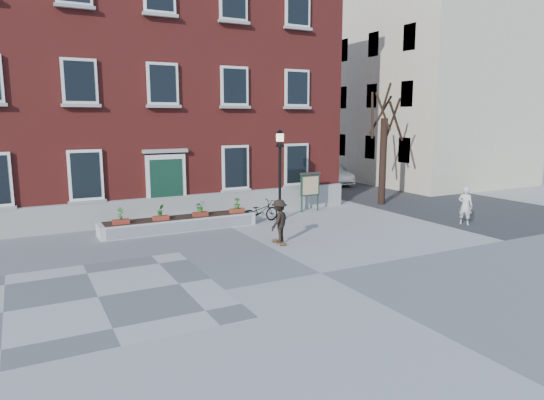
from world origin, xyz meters
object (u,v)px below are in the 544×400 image
parked_car (332,174)px  bystander (465,206)px  skateboarder (279,221)px  lamp_post (280,162)px  notice_board (310,185)px  bicycle (260,211)px

parked_car → bystander: 13.06m
bystander → skateboarder: size_ratio=1.01×
parked_car → lamp_post: size_ratio=1.04×
lamp_post → skateboarder: (-1.94, -3.52, -1.71)m
notice_board → skateboarder: bearing=-132.2°
bicycle → parked_car: (9.53, 8.44, 0.21)m
bicycle → notice_board: (3.16, 1.06, 0.79)m
bystander → notice_board: size_ratio=0.87×
notice_board → bicycle: bearing=-161.4°
skateboarder → bicycle: bearing=74.1°
lamp_post → notice_board: bearing=25.9°
bicycle → bystander: bearing=-129.1°
bicycle → notice_board: bearing=-79.4°
bicycle → bystander: (7.33, -4.44, 0.34)m
bicycle → lamp_post: (0.94, -0.02, 2.07)m
bystander → notice_board: notice_board is taller
bicycle → skateboarder: size_ratio=1.12×
parked_car → skateboarder: (-10.53, -11.98, 0.16)m
bicycle → lamp_post: lamp_post is taller
bystander → lamp_post: (-6.40, 4.41, 1.73)m
lamp_post → bystander: bearing=-34.6°
bystander → lamp_post: size_ratio=0.41×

